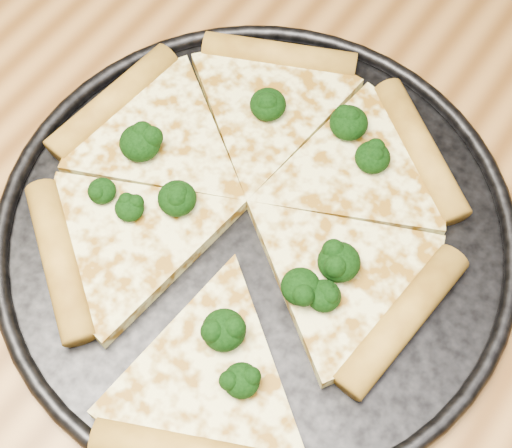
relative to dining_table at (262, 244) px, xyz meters
The scene contains 5 objects.
ground 0.66m from the dining_table, ahead, with size 4.00×4.00×0.00m, color brown.
dining_table is the anchor object (origin of this frame).
pizza_pan 0.11m from the dining_table, 64.06° to the right, with size 0.41×0.41×0.02m.
pizza 0.11m from the dining_table, 85.49° to the right, with size 0.34×0.39×0.03m.
broccoli_florets 0.12m from the dining_table, 66.37° to the right, with size 0.22×0.25×0.03m.
Camera 1 is at (0.17, -0.25, 1.28)m, focal length 52.95 mm.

